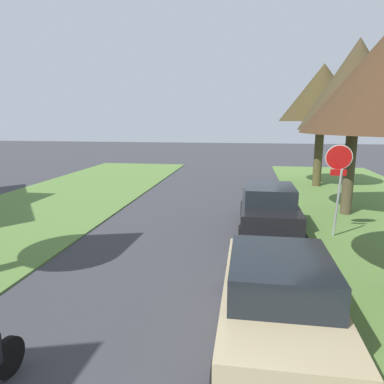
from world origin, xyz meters
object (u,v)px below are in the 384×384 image
parked_sedan_tan (278,300)px  parked_sedan_black (269,209)px  stop_sign_far (338,171)px  street_tree_right_mid_b (356,86)px  street_tree_right_far (323,93)px

parked_sedan_tan → parked_sedan_black: (0.19, 6.35, 0.00)m
stop_sign_far → street_tree_right_mid_b: size_ratio=0.44×
street_tree_right_mid_b → parked_sedan_tan: 10.36m
stop_sign_far → parked_sedan_black: bearing=166.2°
parked_sedan_black → street_tree_right_mid_b: bearing=38.1°
street_tree_right_far → parked_sedan_tan: street_tree_right_far is taller
street_tree_right_far → stop_sign_far: bearing=-96.8°
stop_sign_far → parked_sedan_tan: (-2.24, -5.85, -1.44)m
parked_sedan_tan → parked_sedan_black: 6.36m
stop_sign_far → street_tree_right_far: size_ratio=0.44×
street_tree_right_mid_b → parked_sedan_black: 5.85m
street_tree_right_far → parked_sedan_black: street_tree_right_far is taller
stop_sign_far → street_tree_right_mid_b: (1.12, 2.98, 2.81)m
street_tree_right_far → parked_sedan_black: 10.25m
street_tree_right_mid_b → street_tree_right_far: 6.23m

